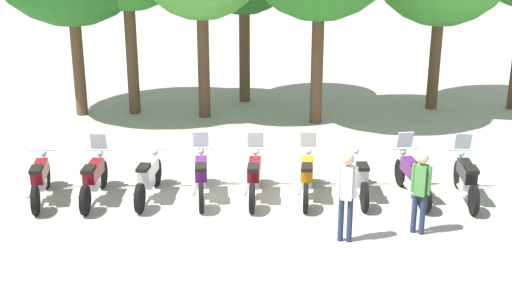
{
  "coord_description": "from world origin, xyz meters",
  "views": [
    {
      "loc": [
        1.49,
        -14.47,
        6.16
      ],
      "look_at": [
        0.0,
        0.5,
        0.9
      ],
      "focal_mm": 49.32,
      "sensor_mm": 36.0,
      "label": 1
    }
  ],
  "objects_px": {
    "motorcycle_5": "(307,175)",
    "motorcycle_8": "(466,178)",
    "motorcycle_3": "(201,175)",
    "motorcycle_7": "(412,176)",
    "motorcycle_2": "(148,177)",
    "person_1": "(347,189)",
    "motorcycle_1": "(94,178)",
    "person_0": "(421,187)",
    "motorcycle_0": "(40,179)",
    "motorcycle_6": "(359,175)",
    "motorcycle_4": "(254,176)"
  },
  "relations": [
    {
      "from": "motorcycle_4",
      "to": "motorcycle_7",
      "type": "xyz_separation_m",
      "value": [
        3.52,
        0.34,
        0.0
      ]
    },
    {
      "from": "motorcycle_4",
      "to": "person_1",
      "type": "xyz_separation_m",
      "value": [
        1.99,
        -2.02,
        0.58
      ]
    },
    {
      "from": "motorcycle_3",
      "to": "person_0",
      "type": "bearing_deg",
      "value": -116.8
    },
    {
      "from": "motorcycle_0",
      "to": "motorcycle_1",
      "type": "relative_size",
      "value": 0.98
    },
    {
      "from": "motorcycle_4",
      "to": "motorcycle_8",
      "type": "xyz_separation_m",
      "value": [
        4.7,
        0.35,
        0.0
      ]
    },
    {
      "from": "motorcycle_5",
      "to": "motorcycle_7",
      "type": "distance_m",
      "value": 2.35
    },
    {
      "from": "motorcycle_4",
      "to": "person_1",
      "type": "relative_size",
      "value": 1.2
    },
    {
      "from": "motorcycle_7",
      "to": "person_1",
      "type": "distance_m",
      "value": 2.87
    },
    {
      "from": "motorcycle_2",
      "to": "motorcycle_4",
      "type": "distance_m",
      "value": 2.36
    },
    {
      "from": "motorcycle_0",
      "to": "motorcycle_2",
      "type": "bearing_deg",
      "value": -94.87
    },
    {
      "from": "motorcycle_5",
      "to": "person_0",
      "type": "bearing_deg",
      "value": -126.34
    },
    {
      "from": "motorcycle_0",
      "to": "person_1",
      "type": "relative_size",
      "value": 1.17
    },
    {
      "from": "motorcycle_5",
      "to": "motorcycle_8",
      "type": "xyz_separation_m",
      "value": [
        3.52,
        0.21,
        0.0
      ]
    },
    {
      "from": "motorcycle_4",
      "to": "person_0",
      "type": "height_order",
      "value": "person_0"
    },
    {
      "from": "motorcycle_6",
      "to": "motorcycle_7",
      "type": "bearing_deg",
      "value": -93.47
    },
    {
      "from": "motorcycle_6",
      "to": "motorcycle_8",
      "type": "distance_m",
      "value": 2.35
    },
    {
      "from": "motorcycle_0",
      "to": "motorcycle_2",
      "type": "relative_size",
      "value": 0.98
    },
    {
      "from": "motorcycle_3",
      "to": "motorcycle_7",
      "type": "distance_m",
      "value": 4.71
    },
    {
      "from": "motorcycle_8",
      "to": "person_0",
      "type": "relative_size",
      "value": 1.28
    },
    {
      "from": "motorcycle_0",
      "to": "person_1",
      "type": "xyz_separation_m",
      "value": [
        6.69,
        -1.41,
        0.59
      ]
    },
    {
      "from": "person_1",
      "to": "motorcycle_2",
      "type": "bearing_deg",
      "value": -104.64
    },
    {
      "from": "motorcycle_8",
      "to": "person_1",
      "type": "height_order",
      "value": "person_1"
    },
    {
      "from": "motorcycle_4",
      "to": "person_0",
      "type": "relative_size",
      "value": 1.28
    },
    {
      "from": "motorcycle_3",
      "to": "motorcycle_5",
      "type": "height_order",
      "value": "same"
    },
    {
      "from": "person_0",
      "to": "person_1",
      "type": "distance_m",
      "value": 1.54
    },
    {
      "from": "motorcycle_5",
      "to": "person_1",
      "type": "distance_m",
      "value": 2.38
    },
    {
      "from": "motorcycle_5",
      "to": "person_1",
      "type": "relative_size",
      "value": 1.19
    },
    {
      "from": "motorcycle_0",
      "to": "motorcycle_4",
      "type": "relative_size",
      "value": 0.98
    },
    {
      "from": "motorcycle_3",
      "to": "motorcycle_7",
      "type": "bearing_deg",
      "value": -94.39
    },
    {
      "from": "motorcycle_2",
      "to": "person_1",
      "type": "height_order",
      "value": "person_1"
    },
    {
      "from": "motorcycle_1",
      "to": "person_0",
      "type": "xyz_separation_m",
      "value": [
        6.97,
        -1.05,
        0.48
      ]
    },
    {
      "from": "motorcycle_1",
      "to": "motorcycle_7",
      "type": "relative_size",
      "value": 1.02
    },
    {
      "from": "motorcycle_1",
      "to": "motorcycle_2",
      "type": "xyz_separation_m",
      "value": [
        1.18,
        0.22,
        -0.01
      ]
    },
    {
      "from": "motorcycle_1",
      "to": "motorcycle_5",
      "type": "relative_size",
      "value": 1.0
    },
    {
      "from": "motorcycle_0",
      "to": "person_1",
      "type": "bearing_deg",
      "value": -115.39
    },
    {
      "from": "motorcycle_7",
      "to": "person_0",
      "type": "xyz_separation_m",
      "value": [
        -0.07,
        -1.86,
        0.48
      ]
    },
    {
      "from": "motorcycle_7",
      "to": "motorcycle_2",
      "type": "bearing_deg",
      "value": 82.42
    },
    {
      "from": "motorcycle_2",
      "to": "motorcycle_7",
      "type": "distance_m",
      "value": 5.89
    },
    {
      "from": "person_0",
      "to": "person_1",
      "type": "relative_size",
      "value": 0.93
    },
    {
      "from": "motorcycle_5",
      "to": "person_0",
      "type": "relative_size",
      "value": 1.28
    },
    {
      "from": "motorcycle_2",
      "to": "motorcycle_8",
      "type": "xyz_separation_m",
      "value": [
        7.04,
        0.6,
        0.01
      ]
    },
    {
      "from": "motorcycle_1",
      "to": "motorcycle_6",
      "type": "bearing_deg",
      "value": -86.66
    },
    {
      "from": "motorcycle_3",
      "to": "motorcycle_6",
      "type": "relative_size",
      "value": 0.99
    },
    {
      "from": "motorcycle_8",
      "to": "person_1",
      "type": "xyz_separation_m",
      "value": [
        -2.71,
        -2.37,
        0.58
      ]
    },
    {
      "from": "person_0",
      "to": "motorcycle_1",
      "type": "bearing_deg",
      "value": 105.29
    },
    {
      "from": "motorcycle_1",
      "to": "person_1",
      "type": "xyz_separation_m",
      "value": [
        5.51,
        -1.55,
        0.58
      ]
    },
    {
      "from": "motorcycle_2",
      "to": "person_0",
      "type": "relative_size",
      "value": 1.28
    },
    {
      "from": "motorcycle_0",
      "to": "motorcycle_6",
      "type": "xyz_separation_m",
      "value": [
        7.05,
        0.9,
        0.0
      ]
    },
    {
      "from": "motorcycle_5",
      "to": "motorcycle_8",
      "type": "relative_size",
      "value": 1.0
    },
    {
      "from": "motorcycle_5",
      "to": "person_0",
      "type": "xyz_separation_m",
      "value": [
        2.27,
        -1.66,
        0.48
      ]
    }
  ]
}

